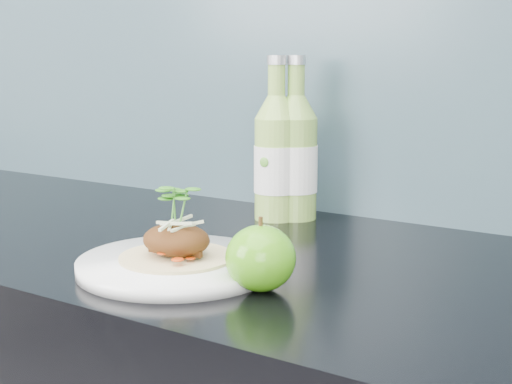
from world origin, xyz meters
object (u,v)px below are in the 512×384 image
Objects in this scene: dinner_plate at (177,265)px; cider_bottle_right at (295,158)px; cider_bottle_left at (276,158)px; green_apple at (261,258)px.

dinner_plate is 0.36m from cider_bottle_right.
cider_bottle_left is (-0.05, 0.32, 0.09)m from dinner_plate.
cider_bottle_left is 1.00× the size of cider_bottle_right.
cider_bottle_left reaches higher than dinner_plate.
cider_bottle_right is at bearing 95.05° from dinner_plate.
green_apple is 0.38m from cider_bottle_left.
dinner_plate is at bearing 176.79° from green_apple.
green_apple is (0.13, -0.01, 0.03)m from dinner_plate.
cider_bottle_left is (-0.19, 0.33, 0.06)m from green_apple.
green_apple is 0.32× the size of cider_bottle_right.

